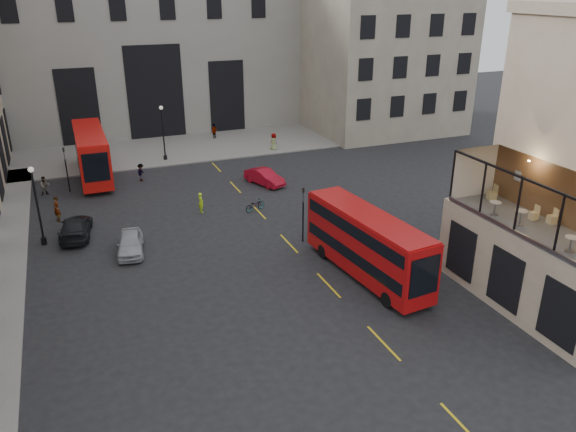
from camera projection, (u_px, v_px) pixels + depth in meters
name	position (u px, v px, depth m)	size (l,w,h in m)	color
ground	(419.00, 334.00, 27.51)	(140.00, 140.00, 0.00)	black
host_frontage	(529.00, 270.00, 28.90)	(3.00, 11.00, 4.50)	#C4AF93
cafe_floor	(537.00, 229.00, 28.02)	(3.00, 10.00, 0.10)	slate
gateway	(144.00, 46.00, 63.25)	(35.00, 10.60, 18.00)	gray
building_right	(374.00, 35.00, 64.68)	(16.60, 18.60, 20.00)	#A69D86
pavement_far	(158.00, 149.00, 57.93)	(40.00, 12.00, 0.12)	slate
traffic_light_near	(303.00, 207.00, 36.50)	(0.16, 0.20, 3.80)	black
traffic_light_far	(66.00, 164.00, 45.34)	(0.16, 0.20, 3.80)	black
street_lamp_a	(38.00, 211.00, 36.10)	(0.36, 0.36, 5.33)	black
street_lamp_b	(164.00, 136.00, 53.61)	(0.36, 0.36, 5.33)	black
bus_near	(367.00, 242.00, 32.18)	(3.22, 9.98, 3.91)	#A90B0D
bus_far	(91.00, 152.00, 48.81)	(2.49, 10.60, 4.23)	red
car_a	(130.00, 243.00, 35.59)	(1.57, 3.90, 1.33)	#A5A7AD
car_b	(264.00, 177.00, 47.80)	(1.39, 3.98, 1.31)	#A30A1B
car_c	(76.00, 227.00, 37.88)	(1.89, 4.65, 1.35)	black
bicycle	(255.00, 205.00, 42.35)	(0.60, 1.71, 0.90)	gray
cyclist	(201.00, 202.00, 41.92)	(0.56, 0.37, 1.54)	#C3FF1A
pedestrian_a	(45.00, 186.00, 45.40)	(0.75, 0.59, 1.55)	gray
pedestrian_b	(141.00, 172.00, 48.63)	(0.99, 0.57, 1.54)	gray
pedestrian_c	(214.00, 132.00, 61.60)	(1.01, 0.42, 1.73)	gray
pedestrian_d	(274.00, 142.00, 57.43)	(0.89, 0.58, 1.81)	gray
pedestrian_e	(57.00, 209.00, 40.26)	(0.67, 0.44, 1.84)	gray
cafe_table_near	(571.00, 242.00, 25.37)	(0.59, 0.59, 0.74)	beige
cafe_table_mid	(521.00, 215.00, 28.27)	(0.61, 0.61, 0.76)	beige
cafe_table_far	(495.00, 206.00, 29.46)	(0.58, 0.58, 0.73)	beige
cafe_chair_b	(552.00, 219.00, 28.50)	(0.45, 0.45, 0.79)	#D6B87B
cafe_chair_c	(534.00, 215.00, 28.98)	(0.38, 0.38, 0.76)	#DDBE80
cafe_chair_d	(492.00, 195.00, 31.59)	(0.51, 0.51, 0.89)	tan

